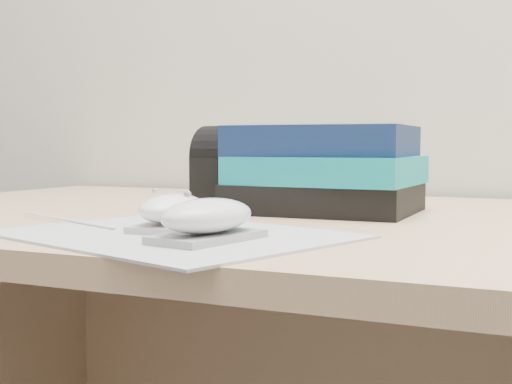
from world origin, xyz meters
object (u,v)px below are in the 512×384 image
at_px(mouse_rear, 172,212).
at_px(pouch, 244,169).
at_px(desk, 391,383).
at_px(mouse_front, 207,219).
at_px(book_stack, 325,170).

height_order(mouse_rear, pouch, pouch).
bearing_deg(desk, mouse_front, -105.06).
bearing_deg(mouse_front, mouse_rear, 140.86).
bearing_deg(pouch, desk, 3.40).
bearing_deg(desk, pouch, -176.60).
relative_size(mouse_front, book_stack, 0.49).
bearing_deg(pouch, mouse_rear, -80.32).
height_order(desk, book_stack, book_stack).
height_order(book_stack, pouch, same).
xyz_separation_m(mouse_rear, pouch, (-0.05, 0.28, 0.04)).
height_order(mouse_rear, book_stack, book_stack).
height_order(desk, pouch, pouch).
relative_size(desk, mouse_front, 12.85).
distance_m(mouse_front, pouch, 0.36).
xyz_separation_m(mouse_front, pouch, (-0.12, 0.34, 0.04)).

